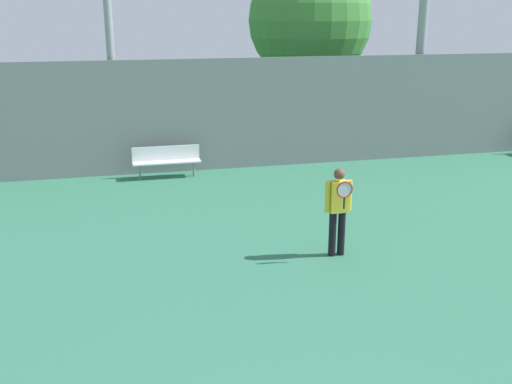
% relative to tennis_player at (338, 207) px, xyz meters
% --- Properties ---
extents(tennis_player, '(0.53, 0.40, 1.71)m').
position_rel_tennis_player_xyz_m(tennis_player, '(0.00, 0.00, 0.00)').
color(tennis_player, black).
rests_on(tennis_player, ground_plane).
extents(bench_courtside_far, '(1.88, 0.40, 0.87)m').
position_rel_tennis_player_xyz_m(bench_courtside_far, '(-2.60, 6.43, -0.42)').
color(bench_courtside_far, white).
rests_on(bench_courtside_far, ground_plane).
extents(back_fence, '(32.72, 0.06, 3.21)m').
position_rel_tennis_player_xyz_m(back_fence, '(-2.58, 6.97, 0.64)').
color(back_fence, gray).
rests_on(back_fence, ground_plane).
extents(tree_green_tall, '(4.29, 4.29, 6.31)m').
position_rel_tennis_player_xyz_m(tree_green_tall, '(2.93, 10.58, 3.19)').
color(tree_green_tall, brown).
rests_on(tree_green_tall, ground_plane).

